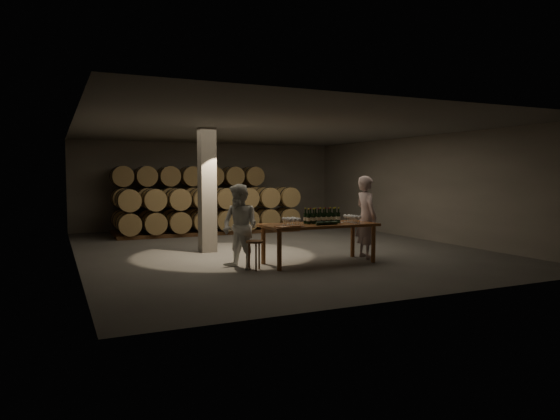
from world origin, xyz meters
name	(u,v)px	position (x,y,z in m)	size (l,w,h in m)	color
room	(207,190)	(-1.80, 0.20, 1.60)	(12.00, 12.00, 12.00)	#4E4B49
tasting_table	(319,228)	(0.00, -2.50, 0.80)	(2.60, 1.10, 0.90)	brown
barrel_stack_back	(190,197)	(-0.96, 5.20, 1.20)	(5.48, 0.95, 2.31)	#56341D
barrel_stack_front	(212,210)	(-0.57, 3.80, 0.83)	(6.26, 0.95, 1.57)	#56341D
bottle_cluster	(322,218)	(0.12, -2.43, 1.03)	(0.87, 0.24, 0.35)	black
lying_bottles	(327,223)	(0.01, -2.84, 0.94)	(0.61, 0.08, 0.08)	black
glass_cluster_left	(291,220)	(-0.76, -2.64, 1.03)	(0.31, 0.42, 0.18)	silver
glass_cluster_right	(352,217)	(0.84, -2.57, 1.03)	(0.20, 0.53, 0.18)	silver
plate	(338,223)	(0.48, -2.53, 0.91)	(0.25, 0.25, 0.01)	white
notebook_near	(293,226)	(-0.85, -2.90, 0.92)	(0.26, 0.21, 0.03)	#985F37
notebook_corner	(282,227)	(-1.11, -2.92, 0.91)	(0.21, 0.26, 0.02)	#985F37
pen	(302,226)	(-0.66, -2.94, 0.91)	(0.01, 0.01, 0.14)	black
stool	(255,246)	(-1.62, -2.66, 0.51)	(0.37, 0.37, 0.62)	#56341D
person_man	(366,217)	(1.38, -2.34, 0.99)	(0.72, 0.47, 1.97)	beige
person_woman	(240,227)	(-1.86, -2.41, 0.90)	(0.88, 0.68, 1.81)	white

